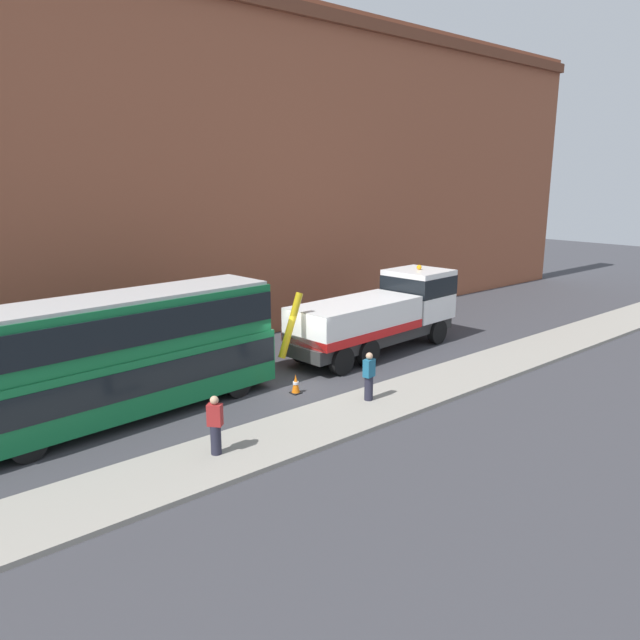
# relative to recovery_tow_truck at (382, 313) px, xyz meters

# --- Properties ---
(ground_plane) EXTENTS (120.00, 120.00, 0.00)m
(ground_plane) POSITION_rel_recovery_tow_truck_xyz_m (-5.83, -0.53, -1.76)
(ground_plane) COLOR #38383D
(near_kerb) EXTENTS (60.00, 2.80, 0.15)m
(near_kerb) POSITION_rel_recovery_tow_truck_xyz_m (-5.83, -4.73, -1.68)
(near_kerb) COLOR gray
(near_kerb) RESTS_ON ground_plane
(building_facade) EXTENTS (60.00, 1.50, 16.00)m
(building_facade) POSITION_rel_recovery_tow_truck_xyz_m (-5.83, 6.36, 6.31)
(building_facade) COLOR #935138
(building_facade) RESTS_ON ground_plane
(recovery_tow_truck) EXTENTS (10.22, 3.28, 3.67)m
(recovery_tow_truck) POSITION_rel_recovery_tow_truck_xyz_m (0.00, 0.00, 0.00)
(recovery_tow_truck) COLOR #2D2D2D
(recovery_tow_truck) RESTS_ON ground_plane
(double_decker_bus) EXTENTS (11.17, 3.34, 4.06)m
(double_decker_bus) POSITION_rel_recovery_tow_truck_xyz_m (-12.18, -0.03, 0.47)
(double_decker_bus) COLOR #146B38
(double_decker_bus) RESTS_ON ground_plane
(pedestrian_onlooker) EXTENTS (0.45, 0.47, 1.71)m
(pedestrian_onlooker) POSITION_rel_recovery_tow_truck_xyz_m (-11.34, -4.57, -0.77)
(pedestrian_onlooker) COLOR #232333
(pedestrian_onlooker) RESTS_ON near_kerb
(pedestrian_bystander) EXTENTS (0.44, 0.34, 1.71)m
(pedestrian_bystander) POSITION_rel_recovery_tow_truck_xyz_m (-5.14, -4.36, -0.77)
(pedestrian_bystander) COLOR #232333
(pedestrian_bystander) RESTS_ON near_kerb
(traffic_cone_near_bus) EXTENTS (0.36, 0.36, 0.72)m
(traffic_cone_near_bus) POSITION_rel_recovery_tow_truck_xyz_m (-6.41, -1.89, -1.42)
(traffic_cone_near_bus) COLOR orange
(traffic_cone_near_bus) RESTS_ON ground_plane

